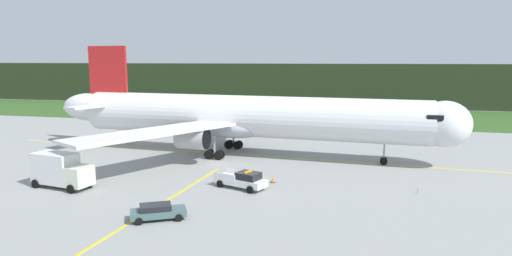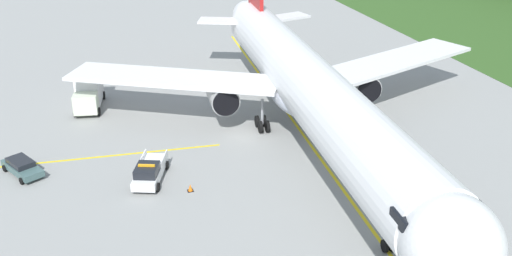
# 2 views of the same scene
# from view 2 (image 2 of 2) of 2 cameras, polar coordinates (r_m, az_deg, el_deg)

# --- Properties ---
(ground) EXTENTS (320.00, 320.00, 0.00)m
(ground) POSITION_cam_2_polar(r_m,az_deg,el_deg) (56.24, -1.18, -0.85)
(ground) COLOR gray
(taxiway_centerline_main) EXTENTS (75.37, 5.56, 0.01)m
(taxiway_centerline_main) POSITION_cam_2_polar(r_m,az_deg,el_deg) (55.74, 5.03, -1.19)
(taxiway_centerline_main) COLOR yellow
(taxiway_centerline_main) RESTS_ON ground
(taxiway_centerline_spur) EXTENTS (2.34, 29.31, 0.01)m
(taxiway_centerline_spur) POSITION_cam_2_polar(r_m,az_deg,el_deg) (54.59, -18.98, -3.10)
(taxiway_centerline_spur) COLOR yellow
(taxiway_centerline_spur) RESTS_ON ground
(airliner) EXTENTS (57.68, 44.78, 14.92)m
(airliner) POSITION_cam_2_polar(r_m,az_deg,el_deg) (54.15, 5.07, 4.06)
(airliner) COLOR silver
(airliner) RESTS_ON ground
(ops_pickup_truck) EXTENTS (5.82, 3.71, 1.94)m
(ops_pickup_truck) POSITION_cam_2_polar(r_m,az_deg,el_deg) (48.93, -10.39, -4.19)
(ops_pickup_truck) COLOR white
(ops_pickup_truck) RESTS_ON ground
(catering_truck) EXTENTS (6.71, 3.57, 3.70)m
(catering_truck) POSITION_cam_2_polar(r_m,az_deg,el_deg) (64.94, -16.08, 3.49)
(catering_truck) COLOR silver
(catering_truck) RESTS_ON ground
(staff_car) EXTENTS (4.75, 3.68, 1.30)m
(staff_car) POSITION_cam_2_polar(r_m,az_deg,el_deg) (53.12, -21.94, -3.52)
(staff_car) COLOR #405C5C
(staff_car) RESTS_ON ground
(apron_cone) EXTENTS (0.48, 0.48, 0.61)m
(apron_cone) POSITION_cam_2_polar(r_m,az_deg,el_deg) (47.30, -6.45, -5.83)
(apron_cone) COLOR black
(apron_cone) RESTS_ON ground
(taxiway_edge_light_west) EXTENTS (0.12, 0.12, 0.45)m
(taxiway_edge_light_west) POSITION_cam_2_polar(r_m,az_deg,el_deg) (71.44, -11.03, 4.53)
(taxiway_edge_light_west) COLOR yellow
(taxiway_edge_light_west) RESTS_ON ground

